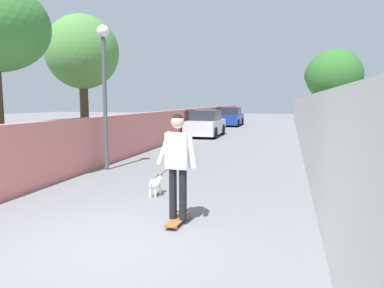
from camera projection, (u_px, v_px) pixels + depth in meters
The scene contains 12 objects.
ground_plane at pixel (237, 141), 18.57m from camera, with size 80.00×80.00×0.00m, color slate.
wall_left at pixel (165, 127), 17.41m from camera, with size 48.00×0.30×1.59m, color #CC726B.
fence_right at pixel (305, 123), 15.67m from camera, with size 48.00×0.30×2.25m, color silver.
tree_right_mid at pixel (334, 76), 16.06m from camera, with size 2.47×2.47×4.39m.
tree_right_far at pixel (325, 75), 21.71m from camera, with size 2.46×2.46×4.75m.
tree_left_distant at pixel (82, 53), 13.14m from camera, with size 2.66×2.66×5.22m.
lamp_post at pixel (104, 72), 10.50m from camera, with size 0.36×0.36×4.28m.
skateboard at pixel (178, 220), 6.08m from camera, with size 0.81×0.24×0.08m.
person_skateboarder at pixel (178, 158), 5.95m from camera, with size 0.24×0.71×1.79m.
dog at pixel (156, 184), 7.84m from camera, with size 1.89×1.14×1.06m.
car_near at pixel (206, 124), 20.91m from camera, with size 3.88×1.80×1.54m.
car_far at pixel (231, 117), 29.85m from camera, with size 4.18×1.80×1.54m.
Camera 1 is at (-4.42, -2.58, 2.09)m, focal length 33.33 mm.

